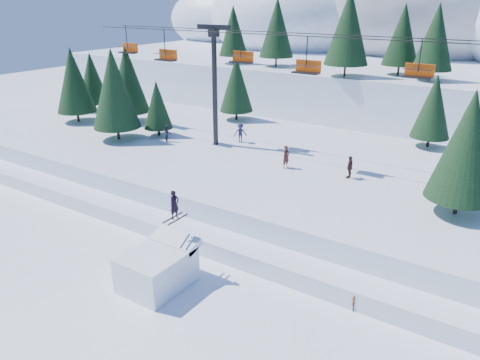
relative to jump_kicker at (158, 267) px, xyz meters
The scene contains 10 objects.
ground 1.91m from the jump_kicker, 61.28° to the right, with size 160.00×160.00×0.00m, color white.
mid_shelf 16.67m from the jump_kicker, 87.46° to the left, with size 70.00×22.00×2.50m, color white.
berm 6.72m from the jump_kicker, 83.66° to the left, with size 70.00×6.00×1.10m, color white.
mountain_ridge 72.61m from the jump_kicker, 93.46° to the left, with size 119.00×60.76×26.46m.
jump_kicker is the anchor object (origin of this frame).
chairlift 18.64m from the jump_kicker, 85.72° to the left, with size 46.57×3.21×10.28m.
conifer_stand 18.29m from the jump_kicker, 79.63° to the left, with size 60.95×18.16×8.39m.
distant_skiers 17.34m from the jump_kicker, 89.84° to the left, with size 28.83×6.26×1.82m.
banner_near 10.09m from the jump_kicker, 23.06° to the left, with size 2.86×0.18×0.90m.
banner_far 9.52m from the jump_kicker, 25.99° to the left, with size 2.65×1.12×0.90m.
Camera 1 is at (15.16, -14.59, 14.84)m, focal length 35.00 mm.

